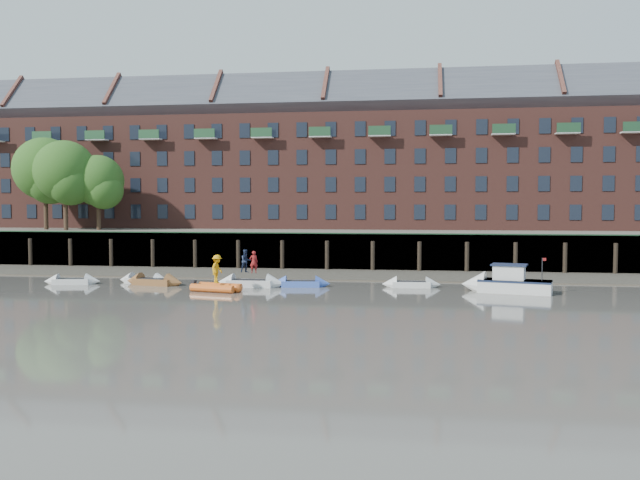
% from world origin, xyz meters
% --- Properties ---
extents(ground, '(220.00, 220.00, 0.00)m').
position_xyz_m(ground, '(0.00, 0.00, 0.00)').
color(ground, '#5F5B53').
rests_on(ground, ground).
extents(foreshore, '(110.00, 8.00, 0.50)m').
position_xyz_m(foreshore, '(0.00, 18.00, 0.00)').
color(foreshore, '#3D382F').
rests_on(foreshore, ground).
extents(mud_band, '(110.00, 1.60, 0.10)m').
position_xyz_m(mud_band, '(0.00, 14.60, 0.00)').
color(mud_band, '#4C4336').
rests_on(mud_band, ground).
extents(river_wall, '(110.00, 1.23, 3.30)m').
position_xyz_m(river_wall, '(-0.00, 22.38, 1.59)').
color(river_wall, '#2D2A26').
rests_on(river_wall, ground).
extents(bank_terrace, '(110.00, 28.00, 3.20)m').
position_xyz_m(bank_terrace, '(0.00, 36.00, 1.60)').
color(bank_terrace, '#5E594D').
rests_on(bank_terrace, ground).
extents(apartment_terrace, '(80.60, 15.56, 20.98)m').
position_xyz_m(apartment_terrace, '(-0.00, 36.99, 12.82)').
color(apartment_terrace, brown).
rests_on(apartment_terrace, bank_terrace).
extents(tree_cluster, '(11.76, 7.74, 9.40)m').
position_xyz_m(tree_cluster, '(-25.62, 27.35, 9.00)').
color(tree_cluster, '#3A281C').
rests_on(tree_cluster, bank_terrace).
extents(rowboat_0, '(4.16, 1.91, 1.17)m').
position_xyz_m(rowboat_0, '(-15.04, 9.17, 0.21)').
color(rowboat_0, silver).
rests_on(rowboat_0, ground).
extents(rowboat_1, '(4.22, 1.78, 1.19)m').
position_xyz_m(rowboat_1, '(-10.05, 10.43, 0.21)').
color(rowboat_1, silver).
rests_on(rowboat_1, ground).
extents(rowboat_2, '(4.73, 2.14, 1.32)m').
position_xyz_m(rowboat_2, '(-8.92, 9.52, 0.23)').
color(rowboat_2, brown).
rests_on(rowboat_2, ground).
extents(rowboat_3, '(4.95, 1.46, 1.43)m').
position_xyz_m(rowboat_3, '(-1.79, 9.51, 0.25)').
color(rowboat_3, silver).
rests_on(rowboat_3, ground).
extents(rowboat_4, '(4.26, 1.65, 1.21)m').
position_xyz_m(rowboat_4, '(1.71, 10.06, 0.21)').
color(rowboat_4, '#3C5DBE').
rests_on(rowboat_4, ground).
extents(rowboat_6, '(4.13, 1.38, 1.18)m').
position_xyz_m(rowboat_6, '(9.43, 10.85, 0.21)').
color(rowboat_6, silver).
rests_on(rowboat_6, ground).
extents(rib_tender, '(3.54, 2.29, 0.60)m').
position_xyz_m(rib_tender, '(-3.30, 6.70, 0.26)').
color(rib_tender, orange).
rests_on(rib_tender, ground).
extents(motor_launch, '(6.08, 3.22, 2.39)m').
position_xyz_m(motor_launch, '(15.28, 9.11, 0.61)').
color(motor_launch, silver).
rests_on(motor_launch, ground).
extents(person_rower_a, '(0.66, 0.53, 1.57)m').
position_xyz_m(person_rower_a, '(-1.56, 9.53, 1.75)').
color(person_rower_a, maroon).
rests_on(person_rower_a, rowboat_3).
extents(person_rower_b, '(1.01, 0.99, 1.65)m').
position_xyz_m(person_rower_b, '(-2.19, 9.78, 1.79)').
color(person_rower_b, '#19233F').
rests_on(person_rower_b, rowboat_3).
extents(person_rib_crew, '(0.88, 1.32, 1.89)m').
position_xyz_m(person_rib_crew, '(-3.37, 6.71, 1.51)').
color(person_rib_crew, orange).
rests_on(person_rib_crew, rib_tender).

